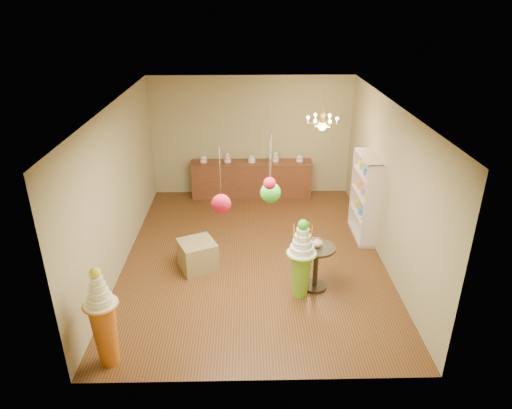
{
  "coord_description": "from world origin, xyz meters",
  "views": [
    {
      "loc": [
        -0.13,
        -7.84,
        4.72
      ],
      "look_at": [
        0.05,
        0.0,
        1.12
      ],
      "focal_mm": 32.0,
      "sensor_mm": 36.0,
      "label": 1
    }
  ],
  "objects_px": {
    "sideboard": "(252,179)",
    "round_table": "(316,261)",
    "pedestal_orange": "(104,326)",
    "pedestal_green": "(301,264)"
  },
  "relations": [
    {
      "from": "pedestal_green",
      "to": "pedestal_orange",
      "type": "distance_m",
      "value": 3.24
    },
    {
      "from": "pedestal_green",
      "to": "round_table",
      "type": "relative_size",
      "value": 1.75
    },
    {
      "from": "pedestal_green",
      "to": "round_table",
      "type": "height_order",
      "value": "pedestal_green"
    },
    {
      "from": "pedestal_orange",
      "to": "round_table",
      "type": "relative_size",
      "value": 1.89
    },
    {
      "from": "pedestal_orange",
      "to": "round_table",
      "type": "height_order",
      "value": "pedestal_orange"
    },
    {
      "from": "pedestal_green",
      "to": "sideboard",
      "type": "distance_m",
      "value": 4.37
    },
    {
      "from": "pedestal_green",
      "to": "pedestal_orange",
      "type": "bearing_deg",
      "value": -151.98
    },
    {
      "from": "sideboard",
      "to": "round_table",
      "type": "distance_m",
      "value": 4.22
    },
    {
      "from": "pedestal_orange",
      "to": "sideboard",
      "type": "height_order",
      "value": "pedestal_orange"
    },
    {
      "from": "sideboard",
      "to": "round_table",
      "type": "bearing_deg",
      "value": -75.43
    }
  ]
}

